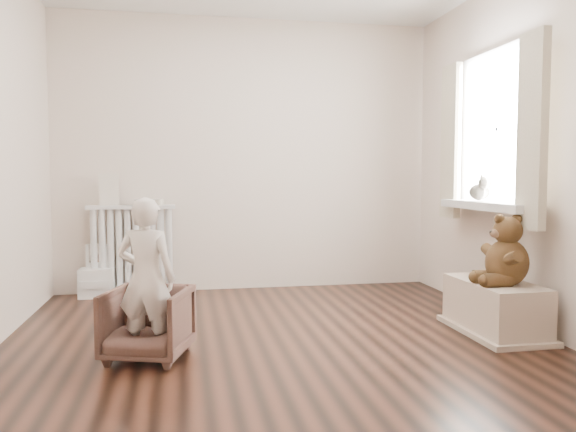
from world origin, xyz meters
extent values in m
cube|color=black|center=(0.00, 0.00, 0.00)|extent=(3.60, 3.60, 0.01)
cube|color=silver|center=(0.00, 1.80, 1.30)|extent=(3.60, 0.02, 2.60)
cube|color=silver|center=(0.00, -1.80, 1.30)|extent=(3.60, 0.02, 2.60)
cube|color=silver|center=(1.80, 0.00, 1.30)|extent=(0.02, 3.60, 2.60)
cube|color=white|center=(1.76, 0.30, 1.45)|extent=(0.03, 0.90, 1.10)
cube|color=silver|center=(1.67, 0.30, 0.87)|extent=(0.22, 1.10, 0.06)
cube|color=beige|center=(1.65, -0.27, 1.39)|extent=(0.06, 0.26, 1.30)
cube|color=beige|center=(1.65, 0.87, 1.39)|extent=(0.06, 0.26, 1.30)
cube|color=silver|center=(-1.08, 1.68, 0.39)|extent=(0.79, 0.15, 0.83)
cube|color=beige|center=(-1.27, 1.68, 0.98)|extent=(0.18, 0.02, 0.29)
cylinder|color=#A59E8C|center=(-1.01, 1.68, 0.86)|extent=(0.09, 0.09, 0.05)
cylinder|color=#A59E8C|center=(-0.84, 1.68, 0.86)|extent=(0.10, 0.10, 0.06)
cube|color=silver|center=(-1.39, 1.65, 0.28)|extent=(0.30, 0.22, 0.48)
imported|color=#4E3228|center=(-0.83, -0.23, 0.22)|extent=(0.58, 0.59, 0.43)
imported|color=white|center=(-0.83, -0.28, 0.50)|extent=(0.40, 0.32, 0.95)
cube|color=beige|center=(1.52, -0.10, 0.20)|extent=(0.41, 0.77, 0.36)
camera|label=1|loc=(-0.62, -3.62, 1.09)|focal=35.00mm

